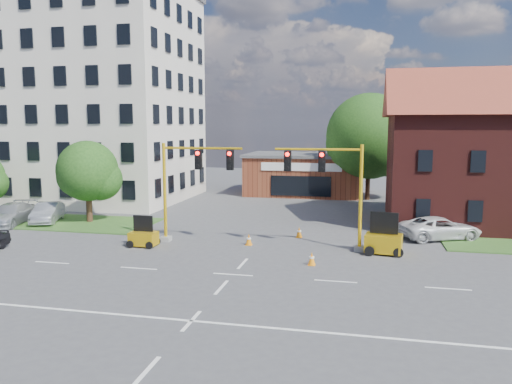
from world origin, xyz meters
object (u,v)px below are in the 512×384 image
trailer_west (143,237)px  trailer_east (384,241)px  signal_mast_west (189,180)px  signal_mast_east (332,184)px  pickup_white (440,228)px

trailer_west → trailer_east: bearing=6.7°
signal_mast_west → trailer_west: bearing=-147.2°
signal_mast_east → trailer_west: 11.74m
signal_mast_east → trailer_west: size_ratio=3.42×
signal_mast_west → trailer_west: signal_mast_west is taller
signal_mast_west → signal_mast_east: bearing=0.0°
trailer_east → pickup_white: (3.68, 4.58, 0.01)m
trailer_east → pickup_white: size_ratio=0.44×
trailer_west → signal_mast_east: bearing=9.4°
signal_mast_east → trailer_east: size_ratio=2.71×
pickup_white → signal_mast_east: bearing=99.8°
signal_mast_west → pickup_white: size_ratio=1.19×
trailer_west → pickup_white: (17.81, 5.90, 0.16)m
trailer_east → trailer_west: bearing=-166.2°
trailer_west → pickup_white: size_ratio=0.35×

